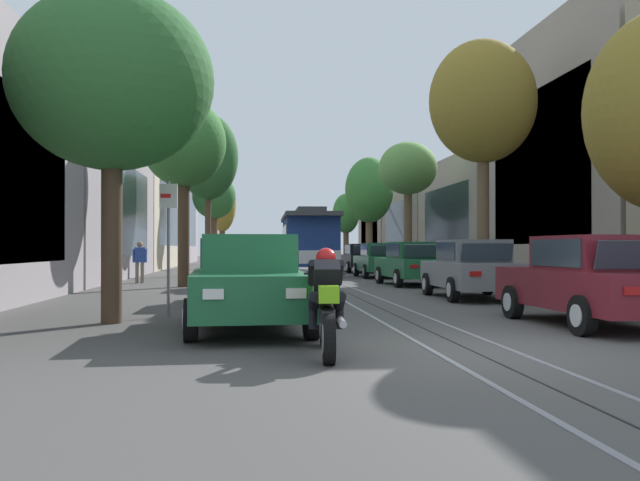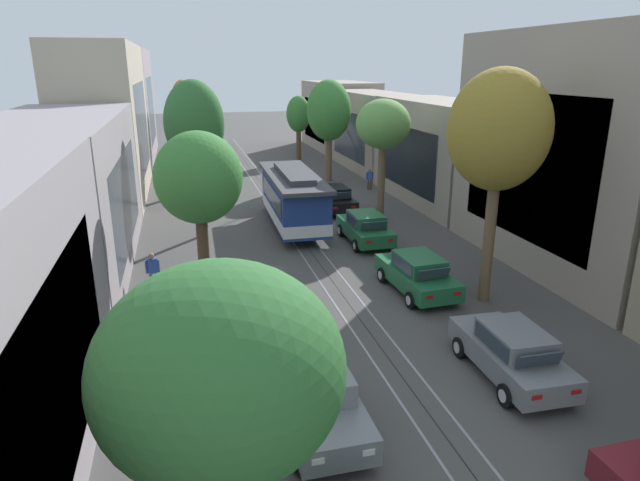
{
  "view_description": "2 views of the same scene",
  "coord_description": "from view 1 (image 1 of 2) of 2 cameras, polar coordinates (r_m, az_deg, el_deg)",
  "views": [
    {
      "loc": [
        -2.93,
        -8.79,
        1.37
      ],
      "look_at": [
        0.69,
        26.46,
        1.74
      ],
      "focal_mm": 38.21,
      "sensor_mm": 36.0,
      "label": 1
    },
    {
      "loc": [
        -5.74,
        -3.21,
        8.65
      ],
      "look_at": [
        0.0,
        19.52,
        1.14
      ],
      "focal_mm": 30.83,
      "sensor_mm": 36.0,
      "label": 2
    }
  ],
  "objects": [
    {
      "name": "parked_car_green_mid_right",
      "position": [
        24.97,
        7.73,
        -1.91
      ],
      "size": [
        2.15,
        4.42,
        1.58
      ],
      "color": "#1E6038",
      "rests_on": "ground"
    },
    {
      "name": "street_tree_kerb_right_mid",
      "position": [
        35.98,
        7.37,
        5.86
      ],
      "size": [
        3.04,
        3.14,
        6.9
      ],
      "color": "brown",
      "rests_on": "ground"
    },
    {
      "name": "parked_car_grey_second_right",
      "position": [
        18.81,
        12.59,
        -2.33
      ],
      "size": [
        2.07,
        4.39,
        1.58
      ],
      "color": "slate",
      "rests_on": "ground"
    },
    {
      "name": "pedestrian_on_right_pavement",
      "position": [
        27.26,
        -14.86,
        -1.56
      ],
      "size": [
        0.55,
        0.35,
        1.61
      ],
      "color": "slate",
      "rests_on": "ground"
    },
    {
      "name": "trolley_track_rails",
      "position": [
        38.47,
        -1.49,
        -2.64
      ],
      "size": [
        1.14,
        71.08,
        0.01
      ],
      "color": "gray",
      "rests_on": "ground"
    },
    {
      "name": "parked_car_green_fourth_right",
      "position": [
        31.43,
        5.02,
        -1.64
      ],
      "size": [
        2.01,
        4.37,
        1.58
      ],
      "color": "#1E6038",
      "rests_on": "ground"
    },
    {
      "name": "street_tree_kerb_right_second",
      "position": [
        24.82,
        13.48,
        11.13
      ],
      "size": [
        3.76,
        3.17,
        8.62
      ],
      "color": "brown",
      "rests_on": "ground"
    },
    {
      "name": "building_facade_left",
      "position": [
        42.73,
        -16.45,
        3.42
      ],
      "size": [
        5.41,
        62.78,
        10.08
      ],
      "color": "gray",
      "rests_on": "ground"
    },
    {
      "name": "parked_car_black_mid_left",
      "position": [
        23.38,
        -6.41,
        -2.0
      ],
      "size": [
        2.06,
        4.39,
        1.58
      ],
      "color": "black",
      "rests_on": "ground"
    },
    {
      "name": "cable_car_trolley",
      "position": [
        34.25,
        -0.96,
        -0.12
      ],
      "size": [
        2.75,
        9.16,
        3.28
      ],
      "color": "navy",
      "rests_on": "ground"
    },
    {
      "name": "parked_car_grey_second_left",
      "position": [
        17.03,
        -5.78,
        -2.52
      ],
      "size": [
        2.02,
        4.37,
        1.58
      ],
      "color": "slate",
      "rests_on": "ground"
    },
    {
      "name": "motorcycle_with_rider",
      "position": [
        8.69,
        0.54,
        -5.37
      ],
      "size": [
        0.57,
        1.99,
        1.37
      ],
      "color": "black",
      "rests_on": "ground"
    },
    {
      "name": "parked_car_black_fifth_right",
      "position": [
        37.87,
        3.42,
        -1.47
      ],
      "size": [
        2.06,
        4.39,
        1.58
      ],
      "color": "black",
      "rests_on": "ground"
    },
    {
      "name": "street_tree_kerb_left_fourth",
      "position": [
        45.04,
        -8.87,
        3.57
      ],
      "size": [
        2.81,
        2.82,
        6.22
      ],
      "color": "brown",
      "rests_on": "ground"
    },
    {
      "name": "ground_plane",
      "position": [
        34.18,
        -0.94,
        -2.9
      ],
      "size": [
        160.0,
        160.0,
        0.0
      ],
      "primitive_type": "plane",
      "color": "#4C4947"
    },
    {
      "name": "pedestrian_on_left_pavement",
      "position": [
        43.86,
        7.64,
        -1.25
      ],
      "size": [
        0.55,
        0.38,
        1.55
      ],
      "color": "#4C4233",
      "rests_on": "ground"
    },
    {
      "name": "street_tree_kerb_left_near",
      "position": [
        13.27,
        -17.01,
        12.62
      ],
      "size": [
        3.68,
        3.41,
        6.08
      ],
      "color": "#4C3826",
      "rests_on": "ground"
    },
    {
      "name": "street_tree_kerb_right_far",
      "position": [
        57.54,
        2.19,
        2.17
      ],
      "size": [
        2.26,
        2.07,
        5.95
      ],
      "color": "brown",
      "rests_on": "ground"
    },
    {
      "name": "parked_car_maroon_near_right",
      "position": [
        12.84,
        21.84,
        -3.11
      ],
      "size": [
        2.07,
        4.39,
        1.58
      ],
      "color": "maroon",
      "rests_on": "ground"
    },
    {
      "name": "street_tree_kerb_left_far",
      "position": [
        57.24,
        -8.18,
        3.0
      ],
      "size": [
        2.29,
        2.3,
        7.45
      ],
      "color": "brown",
      "rests_on": "ground"
    },
    {
      "name": "building_facade_right",
      "position": [
        38.17,
        15.21,
        3.44
      ],
      "size": [
        5.55,
        62.78,
        10.12
      ],
      "color": "tan",
      "rests_on": "ground"
    },
    {
      "name": "parked_car_green_near_left",
      "position": [
        11.43,
        -6.08,
        -3.46
      ],
      "size": [
        2.14,
        4.42,
        1.58
      ],
      "color": "#1E6038",
      "rests_on": "ground"
    },
    {
      "name": "street_sign_post",
      "position": [
        13.87,
        -12.58,
        0.69
      ],
      "size": [
        0.36,
        0.09,
        2.7
      ],
      "color": "slate",
      "rests_on": "ground"
    },
    {
      "name": "street_tree_kerb_right_fourth",
      "position": [
        47.41,
        4.14,
        4.17
      ],
      "size": [
        3.34,
        3.51,
        7.65
      ],
      "color": "brown",
      "rests_on": "ground"
    },
    {
      "name": "street_tree_kerb_left_mid",
      "position": [
        34.42,
        -9.36,
        6.85
      ],
      "size": [
        2.98,
        2.57,
        8.01
      ],
      "color": "brown",
      "rests_on": "ground"
    },
    {
      "name": "street_tree_kerb_left_second",
      "position": [
        24.52,
        -11.33,
        7.88
      ],
      "size": [
        2.95,
        2.87,
        6.62
      ],
      "color": "#4C3826",
      "rests_on": "ground"
    }
  ]
}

